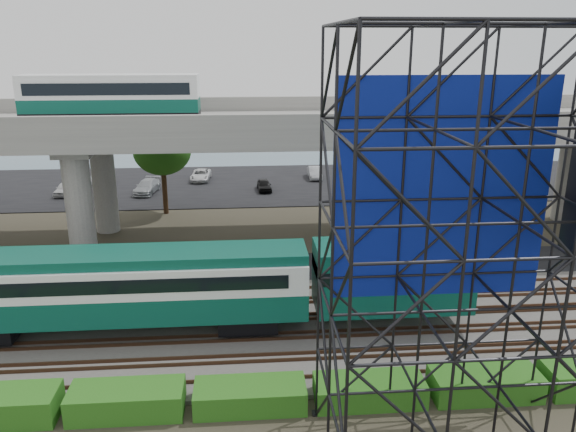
{
  "coord_description": "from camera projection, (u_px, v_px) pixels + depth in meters",
  "views": [
    {
      "loc": [
        0.97,
        -24.29,
        14.48
      ],
      "look_at": [
        3.4,
        6.0,
        5.07
      ],
      "focal_mm": 35.0,
      "sensor_mm": 36.0,
      "label": 1
    }
  ],
  "objects": [
    {
      "name": "overpass",
      "position": [
        221.0,
        134.0,
        40.1
      ],
      "size": [
        80.0,
        12.0,
        12.4
      ],
      "color": "#9E9B93",
      "rests_on": "ground"
    },
    {
      "name": "parking_lot",
      "position": [
        235.0,
        184.0,
        59.7
      ],
      "size": [
        90.0,
        18.0,
        0.08
      ],
      "primitive_type": "cube",
      "color": "black",
      "rests_on": "ground"
    },
    {
      "name": "rail_tracks",
      "position": [
        229.0,
        328.0,
        29.16
      ],
      "size": [
        90.0,
        9.52,
        0.16
      ],
      "color": "#472D1E",
      "rests_on": "ballast_bed"
    },
    {
      "name": "service_road",
      "position": [
        232.0,
        269.0,
        37.32
      ],
      "size": [
        90.0,
        5.0,
        0.08
      ],
      "primitive_type": "cube",
      "color": "black",
      "rests_on": "ground"
    },
    {
      "name": "harbor_water",
      "position": [
        237.0,
        148.0,
        80.65
      ],
      "size": [
        140.0,
        40.0,
        0.03
      ],
      "primitive_type": "cube",
      "color": "#415F6B",
      "rests_on": "ground"
    },
    {
      "name": "ground",
      "position": [
        228.0,
        353.0,
        27.34
      ],
      "size": [
        140.0,
        140.0,
        0.0
      ],
      "primitive_type": "plane",
      "color": "#474233",
      "rests_on": "ground"
    },
    {
      "name": "trees",
      "position": [
        166.0,
        171.0,
        40.73
      ],
      "size": [
        40.94,
        16.94,
        7.69
      ],
      "color": "#382314",
      "rests_on": "ground"
    },
    {
      "name": "ballast_bed",
      "position": [
        229.0,
        331.0,
        29.21
      ],
      "size": [
        90.0,
        12.0,
        0.2
      ],
      "primitive_type": "cube",
      "color": "slate",
      "rests_on": "ground"
    },
    {
      "name": "hedge_strip",
      "position": [
        250.0,
        395.0,
        23.16
      ],
      "size": [
        34.6,
        1.8,
        1.2
      ],
      "color": "#205C15",
      "rests_on": "ground"
    },
    {
      "name": "commuter_train",
      "position": [
        160.0,
        284.0,
        28.13
      ],
      "size": [
        29.3,
        3.06,
        4.3
      ],
      "color": "black",
      "rests_on": "rail_tracks"
    },
    {
      "name": "scaffold_tower",
      "position": [
        470.0,
        269.0,
        18.15
      ],
      "size": [
        9.36,
        6.36,
        15.0
      ],
      "color": "black",
      "rests_on": "ground"
    },
    {
      "name": "parked_cars",
      "position": [
        233.0,
        180.0,
        59.04
      ],
      "size": [
        34.91,
        9.6,
        1.3
      ],
      "color": "silver",
      "rests_on": "parking_lot"
    }
  ]
}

